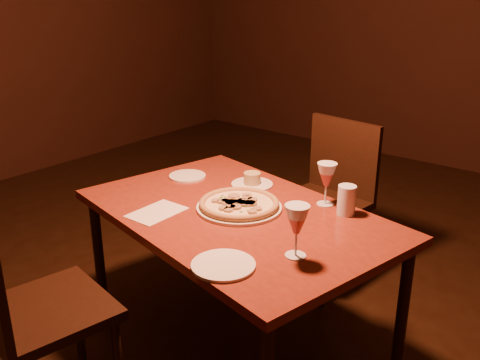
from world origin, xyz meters
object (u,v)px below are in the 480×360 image
Objects in this scene: chair_far at (328,194)px; dining_table at (236,225)px; pizza_plate at (239,204)px; chair_near at (27,309)px.

dining_table is at bearing -80.86° from chair_far.
dining_table is 4.04× the size of pizza_plate.
dining_table is 0.88m from chair_near.
pizza_plate is (-0.01, 0.03, 0.08)m from dining_table.
chair_near reaches higher than dining_table.
chair_near is (-0.33, -0.80, -0.14)m from dining_table.
chair_far is (-0.03, 0.84, -0.13)m from dining_table.
dining_table is 0.09m from pizza_plate.
chair_near is 2.47× the size of pizza_plate.
pizza_plate is at bearing -81.38° from chair_far.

